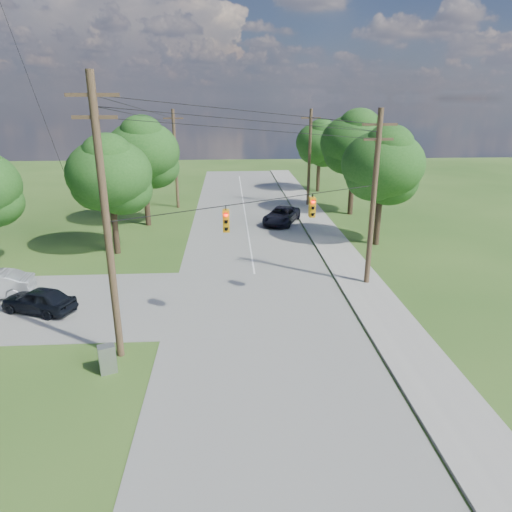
{
  "coord_description": "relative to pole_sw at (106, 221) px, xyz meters",
  "views": [
    {
      "loc": [
        0.42,
        -17.94,
        10.97
      ],
      "look_at": [
        1.8,
        5.0,
        3.02
      ],
      "focal_mm": 32.0,
      "sensor_mm": 36.0,
      "label": 1
    }
  ],
  "objects": [
    {
      "name": "power_lines",
      "position": [
        6.1,
        11.14,
        2.93
      ],
      "size": [
        13.93,
        29.62,
        4.93
      ],
      "color": "black",
      "rests_on": "ground"
    },
    {
      "name": "traffic_signals",
      "position": [
        7.15,
        4.03,
        -0.73
      ],
      "size": [
        4.91,
        3.27,
        1.05
      ],
      "color": "#ECA10D",
      "rests_on": "ground"
    },
    {
      "name": "car_cross_dark",
      "position": [
        -5.31,
        4.7,
        -5.5
      ],
      "size": [
        4.38,
        2.97,
        1.39
      ],
      "primitive_type": "imported",
      "rotation": [
        0.0,
        0.0,
        -1.93
      ],
      "color": "black",
      "rests_on": "cross_road"
    },
    {
      "name": "pole_north_e",
      "position": [
        13.5,
        29.6,
        -1.1
      ],
      "size": [
        2.0,
        0.32,
        10.0
      ],
      "color": "brown",
      "rests_on": "ground"
    },
    {
      "name": "tree_e_near",
      "position": [
        16.6,
        15.6,
        0.02
      ],
      "size": [
        6.2,
        6.2,
        8.81
      ],
      "color": "#443022",
      "rests_on": "ground"
    },
    {
      "name": "ground",
      "position": [
        4.6,
        -0.4,
        -6.23
      ],
      "size": [
        140.0,
        140.0,
        0.0
      ],
      "primitive_type": "plane",
      "color": "#284B19",
      "rests_on": "ground"
    },
    {
      "name": "pole_sw",
      "position": [
        0.0,
        0.0,
        0.0
      ],
      "size": [
        2.0,
        0.32,
        12.0
      ],
      "color": "brown",
      "rests_on": "ground"
    },
    {
      "name": "pole_north_w",
      "position": [
        -0.4,
        29.6,
        -1.1
      ],
      "size": [
        2.0,
        0.32,
        10.0
      ],
      "color": "brown",
      "rests_on": "ground"
    },
    {
      "name": "tree_w_far",
      "position": [
        -4.4,
        32.6,
        0.02
      ],
      "size": [
        6.0,
        6.0,
        8.73
      ],
      "color": "#443022",
      "rests_on": "ground"
    },
    {
      "name": "pole_ne",
      "position": [
        13.5,
        7.6,
        -0.76
      ],
      "size": [
        2.0,
        0.32,
        10.5
      ],
      "color": "brown",
      "rests_on": "ground"
    },
    {
      "name": "car_main_north",
      "position": [
        9.83,
        22.41,
        -5.46
      ],
      "size": [
        4.33,
        5.82,
        1.47
      ],
      "primitive_type": "imported",
      "rotation": [
        0.0,
        0.0,
        -0.41
      ],
      "color": "black",
      "rests_on": "main_road"
    },
    {
      "name": "tree_e_mid",
      "position": [
        17.1,
        25.6,
        0.68
      ],
      "size": [
        6.6,
        6.6,
        9.64
      ],
      "color": "#443022",
      "rests_on": "ground"
    },
    {
      "name": "tree_w_mid",
      "position": [
        -2.4,
        22.6,
        0.35
      ],
      "size": [
        6.4,
        6.4,
        9.22
      ],
      "color": "#443022",
      "rests_on": "ground"
    },
    {
      "name": "tree_e_far",
      "position": [
        16.1,
        37.6,
        -0.31
      ],
      "size": [
        5.8,
        5.8,
        8.32
      ],
      "color": "#443022",
      "rests_on": "ground"
    },
    {
      "name": "control_cabinet",
      "position": [
        -0.22,
        -1.33,
        -5.61
      ],
      "size": [
        0.82,
        0.71,
        1.24
      ],
      "primitive_type": "cube",
      "rotation": [
        0.0,
        0.0,
        0.37
      ],
      "color": "#95979A",
      "rests_on": "ground"
    },
    {
      "name": "tree_w_near",
      "position": [
        -3.4,
        14.6,
        -0.3
      ],
      "size": [
        6.0,
        6.0,
        8.4
      ],
      "color": "#443022",
      "rests_on": "ground"
    },
    {
      "name": "main_road",
      "position": [
        6.6,
        4.6,
        -6.21
      ],
      "size": [
        10.0,
        100.0,
        0.03
      ],
      "primitive_type": "cube",
      "color": "gray",
      "rests_on": "ground"
    },
    {
      "name": "sidewalk_east",
      "position": [
        13.3,
        4.6,
        -6.17
      ],
      "size": [
        2.6,
        100.0,
        0.12
      ],
      "primitive_type": "cube",
      "color": "#A19E97",
      "rests_on": "ground"
    }
  ]
}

